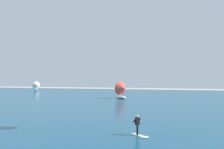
{
  "coord_description": "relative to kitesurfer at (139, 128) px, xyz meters",
  "views": [
    {
      "loc": [
        7.97,
        -4.69,
        4.86
      ],
      "look_at": [
        1.19,
        18.26,
        5.12
      ],
      "focal_mm": 41.34,
      "sensor_mm": 36.0,
      "label": 1
    }
  ],
  "objects": [
    {
      "name": "kitesurfer",
      "position": [
        0.0,
        0.0,
        0.0
      ],
      "size": [
        1.82,
        1.74,
        1.67
      ],
      "color": "white",
      "rests_on": "ocean"
    },
    {
      "name": "ocean",
      "position": [
        -4.1,
        35.14,
        -0.65
      ],
      "size": [
        160.0,
        90.0,
        0.1
      ],
      "primitive_type": "cube",
      "color": "navy",
      "rests_on": "ground"
    },
    {
      "name": "sailboat_far_right",
      "position": [
        -10.13,
        34.37,
        1.37
      ],
      "size": [
        3.85,
        3.7,
        4.3
      ],
      "color": "white",
      "rests_on": "ocean"
    },
    {
      "name": "sailboat_leading",
      "position": [
        -47.57,
        58.89,
        1.09
      ],
      "size": [
        3.27,
        3.25,
        3.69
      ],
      "color": "silver",
      "rests_on": "ocean"
    }
  ]
}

